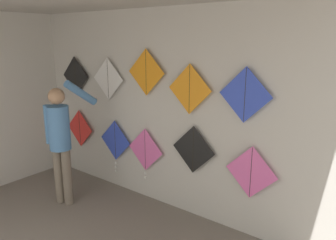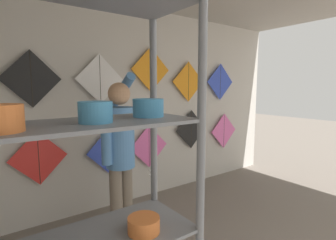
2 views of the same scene
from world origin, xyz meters
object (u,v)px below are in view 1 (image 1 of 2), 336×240
at_px(kite_3, 193,150).
at_px(kite_5, 75,76).
at_px(shopkeeper, 61,136).
at_px(kite_6, 108,79).
at_px(kite_2, 145,151).
at_px(kite_9, 245,95).
at_px(kite_0, 80,128).
at_px(kite_1, 115,142).
at_px(kite_4, 251,172).
at_px(kite_8, 190,89).
at_px(kite_7, 146,72).

xyz_separation_m(kite_3, kite_5, (-2.39, 0.00, 0.81)).
height_order(shopkeeper, kite_6, kite_6).
distance_m(kite_2, kite_9, 1.83).
bearing_deg(kite_0, shopkeeper, -52.02).
distance_m(kite_1, kite_2, 0.64).
distance_m(shopkeeper, kite_9, 2.65).
bearing_deg(kite_5, kite_6, 0.00).
distance_m(kite_2, kite_4, 1.66).
bearing_deg(kite_8, kite_3, 0.00).
relative_size(kite_1, kite_8, 1.32).
height_order(kite_5, kite_9, kite_5).
distance_m(shopkeeper, kite_0, 1.06).
height_order(kite_7, kite_8, kite_7).
height_order(shopkeeper, kite_3, shopkeeper).
bearing_deg(shopkeeper, kite_6, 63.64).
distance_m(kite_1, kite_7, 1.34).
relative_size(kite_7, kite_9, 1.00).
height_order(kite_0, kite_8, kite_8).
xyz_separation_m(kite_8, kite_9, (0.76, 0.00, 0.00)).
relative_size(kite_4, kite_7, 1.00).
height_order(kite_8, kite_9, kite_9).
xyz_separation_m(kite_3, kite_4, (0.82, 0.00, -0.11)).
bearing_deg(kite_7, kite_5, 180.00).
bearing_deg(kite_9, kite_5, 180.00).
xyz_separation_m(kite_6, kite_8, (1.51, 0.00, -0.02)).
height_order(kite_5, kite_6, kite_6).
bearing_deg(kite_8, kite_1, -179.97).
height_order(kite_2, kite_9, kite_9).
bearing_deg(kite_7, kite_9, 0.00).
height_order(kite_0, kite_5, kite_5).
bearing_deg(kite_5, kite_3, 0.00).
bearing_deg(kite_3, kite_2, -179.97).
bearing_deg(kite_3, kite_4, 0.00).
xyz_separation_m(kite_3, kite_8, (-0.07, 0.00, 0.80)).
distance_m(kite_0, kite_5, 0.92).
xyz_separation_m(shopkeeper, kite_8, (1.65, 0.83, 0.73)).
bearing_deg(kite_8, kite_2, -179.96).
height_order(kite_2, kite_5, kite_5).
bearing_deg(kite_4, kite_2, -179.98).
bearing_deg(kite_8, kite_7, 180.00).
bearing_deg(kite_5, kite_7, 0.00).
bearing_deg(kite_8, kite_6, 180.00).
bearing_deg(kite_4, kite_6, 180.00).
xyz_separation_m(shopkeeper, kite_6, (0.14, 0.83, 0.75)).
relative_size(shopkeeper, kite_6, 2.84).
relative_size(kite_2, kite_8, 1.21).
bearing_deg(shopkeeper, kite_7, 25.01).
distance_m(kite_1, kite_5, 1.35).
bearing_deg(kite_6, kite_4, 0.00).
distance_m(kite_0, kite_8, 2.47).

